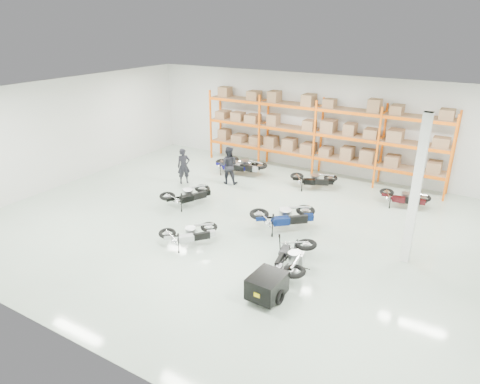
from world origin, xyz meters
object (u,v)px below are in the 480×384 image
Objects in this scene: moto_back_a at (234,163)px; moto_silver_left at (190,230)px; person_left at (184,166)px; moto_black_far_left at (188,192)px; person_back at (228,165)px; moto_back_b at (243,162)px; trailer at (267,286)px; moto_touring_right at (293,253)px; moto_back_d at (405,195)px; moto_back_c at (314,177)px; moto_blue_centre at (285,212)px.

moto_silver_left is at bearing -169.51° from moto_back_a.
moto_black_far_left is at bearing -99.12° from person_left.
person_back is at bearing -29.81° from moto_silver_left.
person_back is (0.08, -1.41, 0.26)m from moto_back_b.
moto_back_b is (-5.42, 8.05, 0.17)m from trailer.
moto_touring_right is 6.62m from moto_back_d.
moto_back_a is 0.99× the size of moto_back_c.
moto_blue_centre is at bearing -88.65° from moto_silver_left.
trailer is (5.44, -3.82, -0.15)m from moto_black_far_left.
moto_touring_right is 1.10× the size of moto_back_a.
moto_back_b is at bearing 3.51° from moto_blue_centre.
moto_black_far_left is at bearing 175.89° from moto_back_a.
moto_back_c is (3.91, 0.16, 0.01)m from moto_back_a.
moto_back_c is (-0.55, 4.10, -0.09)m from moto_blue_centre.
moto_back_b is at bearing 84.29° from moto_back_d.
moto_blue_centre is at bearing -131.58° from moto_back_b.
moto_blue_centre is 1.20× the size of trailer.
moto_back_b is 7.25m from moto_back_d.
moto_back_d is (1.83, 6.37, -0.08)m from moto_touring_right.
moto_back_a is at bearing 129.54° from trailer.
moto_back_c is 1.03× the size of person_back.
moto_black_far_left is at bearing 50.15° from moto_blue_centre.
person_back reaches higher than person_left.
moto_blue_centre is at bearing 112.03° from trailer.
moto_touring_right is 1.12× the size of person_back.
person_left is (-7.06, 5.68, 0.37)m from trailer.
person_back reaches higher than trailer.
moto_black_far_left is at bearing -10.91° from moto_silver_left.
moto_touring_right is 1.09× the size of moto_back_c.
moto_back_d is at bearing 169.80° from person_back.
moto_back_c is at bearing 84.54° from moto_back_d.
moto_back_c is (1.57, 6.67, 0.02)m from moto_silver_left.
person_back reaches higher than moto_back_b.
moto_back_a is 0.89× the size of moto_back_b.
moto_back_a is at bearing 85.97° from moto_back_d.
moto_touring_right reaches higher than moto_silver_left.
moto_blue_centre is 5.99m from person_left.
moto_back_b is (0.39, 0.22, 0.06)m from moto_back_a.
moto_silver_left is 1.01× the size of moto_back_d.
moto_black_far_left is at bearing 147.92° from trailer.
moto_back_b is 2.89m from person_left.
trailer is (0.00, -1.60, -0.17)m from moto_touring_right.
person_back is (-7.18, -1.32, 0.34)m from moto_back_d.
moto_touring_right is (5.44, -2.22, 0.02)m from moto_black_far_left.
person_left reaches higher than trailer.
moto_back_b is (-1.96, 6.73, 0.08)m from moto_silver_left.
moto_back_b reaches higher than moto_back_c.
moto_blue_centre is at bearing 136.99° from moto_back_d.
person_left is (-8.89, -2.28, 0.28)m from moto_back_d.
trailer is 0.98× the size of moto_back_a.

